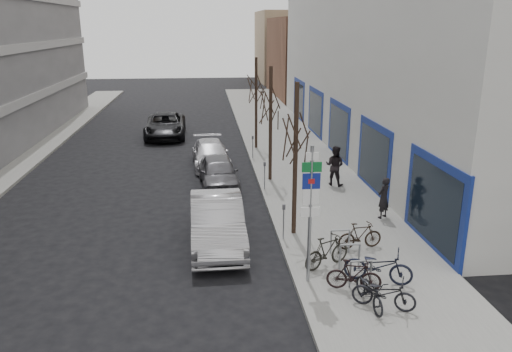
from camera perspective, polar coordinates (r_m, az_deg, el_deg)
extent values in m
plane|color=black|center=(14.75, -3.48, -12.80)|extent=(120.00, 120.00, 0.00)
cube|color=slate|center=(24.43, 6.04, -0.38)|extent=(5.00, 70.00, 0.15)
cube|color=#B7B7B2|center=(33.76, 25.76, 11.38)|extent=(20.00, 32.00, 10.00)
cube|color=brown|center=(54.59, 8.58, 13.27)|extent=(12.00, 14.00, 8.00)
cube|color=#937A5B|center=(69.28, 5.88, 14.52)|extent=(13.00, 12.00, 9.00)
cylinder|color=gray|center=(14.11, 6.18, -4.82)|extent=(0.10, 0.10, 4.20)
cube|color=white|center=(13.52, 6.44, 2.24)|extent=(0.35, 0.03, 0.22)
cube|color=#0C5926|center=(13.60, 6.40, 1.02)|extent=(0.55, 0.03, 0.28)
cube|color=navy|center=(13.71, 6.35, -0.59)|extent=(0.50, 0.03, 0.45)
cube|color=maroon|center=(13.71, 6.36, -0.60)|extent=(0.18, 0.02, 0.14)
cube|color=white|center=(13.86, 6.29, -2.37)|extent=(0.45, 0.03, 0.45)
cube|color=white|center=(14.01, 6.23, -4.10)|extent=(0.55, 0.03, 0.28)
cylinder|color=gray|center=(14.58, 10.71, -10.99)|extent=(0.06, 0.06, 0.80)
cylinder|color=gray|center=(14.75, 12.98, -10.79)|extent=(0.06, 0.06, 0.80)
cylinder|color=gray|center=(14.48, 11.95, -9.49)|extent=(0.60, 0.06, 0.06)
cylinder|color=gray|center=(15.52, 9.56, -9.13)|extent=(0.06, 0.06, 0.80)
cylinder|color=gray|center=(15.68, 11.70, -8.96)|extent=(0.06, 0.06, 0.80)
cylinder|color=gray|center=(15.43, 10.72, -7.71)|extent=(0.60, 0.06, 0.06)
cylinder|color=gray|center=(16.48, 8.56, -7.47)|extent=(0.06, 0.06, 0.80)
cylinder|color=gray|center=(16.63, 10.58, -7.34)|extent=(0.06, 0.06, 0.80)
cylinder|color=gray|center=(16.39, 9.64, -6.13)|extent=(0.60, 0.06, 0.06)
cylinder|color=black|center=(17.20, 4.51, 1.52)|extent=(0.16, 0.16, 5.50)
cylinder|color=black|center=(23.45, 1.67, 5.72)|extent=(0.16, 0.16, 5.50)
cylinder|color=black|center=(29.81, 0.02, 8.14)|extent=(0.16, 0.16, 5.50)
cylinder|color=gray|center=(17.32, 3.17, -5.51)|extent=(0.05, 0.05, 1.10)
cube|color=#3F3F44|center=(17.09, 3.21, -3.56)|extent=(0.10, 0.08, 0.18)
cylinder|color=gray|center=(22.45, 0.99, -0.18)|extent=(0.05, 0.05, 1.10)
cube|color=#3F3F44|center=(22.28, 0.99, 1.37)|extent=(0.10, 0.08, 0.18)
cylinder|color=gray|center=(27.73, -0.38, 3.15)|extent=(0.05, 0.05, 1.10)
cube|color=#3F3F44|center=(27.58, -0.38, 4.42)|extent=(0.10, 0.08, 0.18)
imported|color=black|center=(13.79, 12.89, -12.43)|extent=(0.67, 1.66, 0.99)
imported|color=black|center=(14.42, 11.14, -11.03)|extent=(1.61, 0.89, 0.94)
imported|color=black|center=(14.93, 13.81, -9.65)|extent=(2.04, 1.30, 1.20)
imported|color=black|center=(15.54, 8.12, -8.51)|extent=(1.76, 1.24, 1.04)
imported|color=black|center=(13.76, 14.43, -12.55)|extent=(1.72, 1.19, 1.02)
imported|color=black|center=(16.97, 11.80, -6.65)|extent=(1.59, 0.65, 0.94)
imported|color=#AAAAAF|center=(17.21, -4.48, -5.21)|extent=(1.86, 5.10, 1.67)
imported|color=#545359|center=(23.25, -4.30, 0.43)|extent=(1.94, 4.32, 1.44)
imported|color=#B8B7BD|center=(26.84, -5.21, 2.54)|extent=(2.15, 4.71, 1.34)
imported|color=black|center=(34.37, -10.32, 5.72)|extent=(2.73, 5.73, 1.58)
imported|color=black|center=(19.69, 14.37, -2.42)|extent=(0.70, 0.66, 1.62)
imported|color=black|center=(23.27, 8.99, 1.21)|extent=(0.83, 0.77, 1.87)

